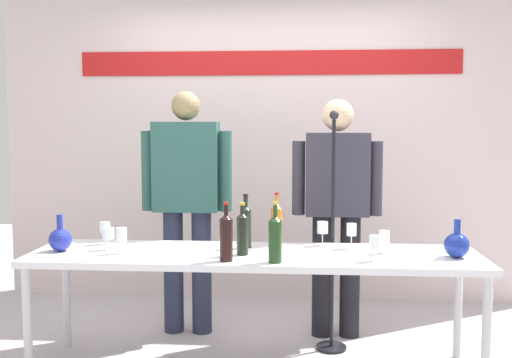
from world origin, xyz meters
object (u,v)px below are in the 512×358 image
decanter_blue_right (457,245)px  wine_glass_right_0 (323,228)px  display_table (254,261)px  decanter_blue_left (60,239)px  wine_bottle_4 (275,238)px  wine_bottle_0 (277,223)px  wine_bottle_2 (246,225)px  wine_bottle_3 (242,232)px  wine_glass_left_2 (121,235)px  presenter_left (187,195)px  wine_glass_right_1 (375,243)px  presenter_right (337,201)px  wine_bottle_1 (226,236)px  wine_glass_right_2 (384,238)px  microphone_stand (332,270)px  wine_glass_left_0 (105,228)px  wine_glass_right_3 (351,230)px  wine_glass_left_1 (108,234)px

decanter_blue_right → wine_glass_right_0: size_ratio=1.46×
wine_glass_right_0 → display_table: bearing=-149.6°
decanter_blue_left → wine_bottle_4: 1.33m
wine_bottle_0 → wine_bottle_2: 0.21m
wine_bottle_3 → wine_glass_left_2: 0.72m
wine_glass_right_0 → decanter_blue_right: bearing=-20.7°
display_table → presenter_left: 0.89m
decanter_blue_right → wine_bottle_4: (-1.04, -0.20, 0.06)m
presenter_left → wine_glass_right_1: (1.22, -0.80, -0.17)m
decanter_blue_right → presenter_right: (-0.65, 0.68, 0.16)m
display_table → wine_bottle_1: size_ratio=7.99×
decanter_blue_right → wine_glass_right_2: (-0.40, 0.08, 0.02)m
decanter_blue_left → wine_bottle_0: bearing=12.2°
decanter_blue_left → wine_bottle_3: bearing=-0.9°
decanter_blue_left → wine_bottle_0: 1.33m
wine_bottle_3 → microphone_stand: bearing=38.4°
decanter_blue_right → wine_glass_right_0: 0.81m
wine_glass_left_0 → wine_glass_right_0: size_ratio=0.94×
wine_glass_right_3 → decanter_blue_right: bearing=-19.9°
decanter_blue_left → decanter_blue_right: bearing=-0.0°
presenter_right → wine_glass_left_2: bearing=-151.5°
wine_bottle_3 → wine_glass_right_0: (0.48, 0.30, -0.02)m
wine_glass_left_0 → wine_glass_left_2: size_ratio=0.93×
wine_bottle_0 → wine_glass_right_2: size_ratio=2.46×
decanter_blue_left → wine_bottle_4: (1.31, -0.20, 0.06)m
wine_bottle_4 → wine_glass_left_2: (-0.92, 0.16, -0.03)m
wine_bottle_4 → wine_bottle_0: bearing=91.3°
wine_bottle_1 → wine_glass_right_0: size_ratio=2.18×
wine_bottle_2 → wine_glass_right_1: wine_bottle_2 is taller
wine_glass_left_0 → wine_bottle_2: bearing=-2.5°
wine_bottle_2 → wine_glass_left_2: size_ratio=2.18×
decanter_blue_right → wine_glass_left_0: size_ratio=1.55×
decanter_blue_left → wine_glass_right_1: 1.87m
presenter_right → wine_bottle_3: bearing=-130.5°
wine_glass_left_1 → microphone_stand: microphone_stand is taller
wine_glass_right_3 → presenter_right: bearing=97.6°
presenter_right → wine_glass_right_0: (-0.11, -0.39, -0.12)m
wine_glass_left_2 → wine_glass_right_0: size_ratio=1.01×
wine_glass_left_1 → wine_glass_right_2: 1.67m
wine_glass_left_2 → wine_glass_right_2: (1.56, 0.12, -0.01)m
wine_bottle_4 → wine_glass_right_3: wine_bottle_4 is taller
wine_glass_right_2 → wine_glass_right_3: bearing=144.6°
decanter_blue_left → presenter_right: size_ratio=0.14×
display_table → microphone_stand: microphone_stand is taller
wine_glass_left_0 → wine_glass_right_0: 1.39m
wine_bottle_2 → presenter_left: bearing=133.4°
presenter_left → presenter_right: bearing=0.0°
wine_bottle_0 → wine_bottle_3: bearing=-122.2°
wine_bottle_3 → microphone_stand: size_ratio=0.20×
wine_bottle_2 → decanter_blue_right: bearing=-8.5°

